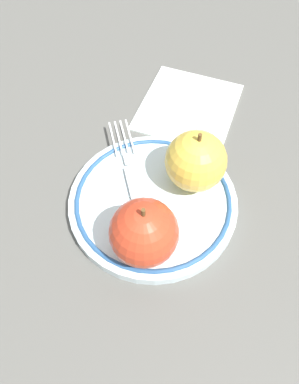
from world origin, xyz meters
The scene contains 6 objects.
ground_plane centered at (0.00, 0.00, 0.00)m, with size 2.00×2.00×0.00m, color #52524D.
plate centered at (0.00, 0.00, 0.01)m, with size 0.21×0.21×0.02m.
apple_red_whole centered at (0.07, -0.01, 0.05)m, with size 0.08×0.08×0.09m.
apple_second_whole centered at (-0.03, 0.05, 0.05)m, with size 0.08×0.08×0.09m.
fork centered at (-0.04, -0.03, 0.02)m, with size 0.18×0.06×0.00m.
napkin_folded centered at (-0.18, 0.06, 0.00)m, with size 0.15×0.14×0.01m, color white.
Camera 1 is at (0.25, -0.01, 0.41)m, focal length 35.00 mm.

